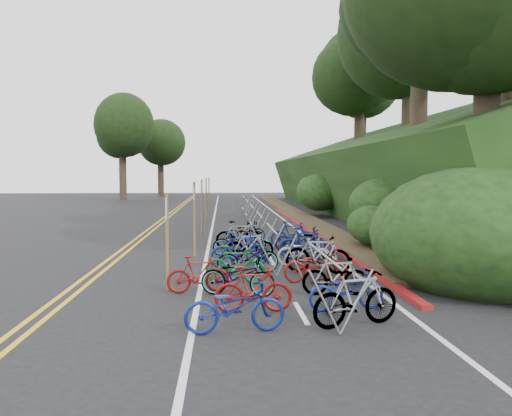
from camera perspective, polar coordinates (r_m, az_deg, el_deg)
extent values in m
plane|color=black|center=(12.12, -11.22, -9.37)|extent=(120.00, 120.00, 0.00)
cube|color=gold|center=(22.18, -13.42, -3.32)|extent=(0.12, 80.00, 0.01)
cube|color=gold|center=(22.13, -12.65, -3.32)|extent=(0.12, 80.00, 0.01)
cube|color=silver|center=(21.88, -5.24, -3.33)|extent=(0.12, 80.00, 0.01)
cube|color=silver|center=(22.17, 5.69, -3.23)|extent=(0.12, 80.00, 0.01)
cube|color=silver|center=(10.20, 5.17, -11.85)|extent=(0.10, 1.60, 0.01)
cube|color=silver|center=(16.01, 1.80, -6.01)|extent=(0.10, 1.60, 0.01)
cube|color=silver|center=(21.92, 0.26, -3.29)|extent=(0.10, 1.60, 0.01)
cube|color=silver|center=(27.87, -0.62, -1.73)|extent=(0.10, 1.60, 0.01)
cube|color=silver|center=(33.84, -1.19, -0.72)|extent=(0.10, 1.60, 0.01)
cube|color=silver|center=(39.82, -1.59, -0.01)|extent=(0.10, 1.60, 0.01)
cube|color=silver|center=(45.80, -1.88, 0.51)|extent=(0.10, 1.60, 0.01)
cube|color=maroon|center=(24.21, 6.08, -2.51)|extent=(0.25, 28.00, 0.10)
cube|color=black|center=(35.75, 15.74, 3.87)|extent=(12.32, 44.00, 9.11)
cube|color=#382819|center=(34.15, 4.35, -0.56)|extent=(1.40, 44.00, 0.16)
ellipsoid|color=#284C19|center=(15.84, 17.12, -2.51)|extent=(2.00, 2.80, 1.60)
ellipsoid|color=#284C19|center=(20.76, 14.28, 0.46)|extent=(2.60, 3.64, 2.08)
ellipsoid|color=#284C19|center=(26.82, 12.76, 2.20)|extent=(2.20, 3.08, 1.76)
ellipsoid|color=#284C19|center=(32.33, 7.33, 1.79)|extent=(3.00, 4.20, 2.40)
ellipsoid|color=#284C19|center=(38.34, 6.62, 2.39)|extent=(2.40, 3.36, 1.92)
ellipsoid|color=#284C19|center=(42.50, 7.38, 3.46)|extent=(2.80, 3.92, 2.24)
ellipsoid|color=#284C19|center=(18.61, 13.23, -1.93)|extent=(1.80, 2.52, 1.44)
ellipsoid|color=#284C19|center=(30.87, 12.08, 3.56)|extent=(3.20, 4.48, 2.56)
ellipsoid|color=black|center=(13.88, 23.92, -2.87)|extent=(5.28, 6.16, 3.52)
cylinder|color=#2D2319|center=(16.73, 24.74, 6.73)|extent=(0.77, 0.77, 4.98)
cylinder|color=#2D2319|center=(20.78, 27.07, 12.09)|extent=(0.83, 0.83, 6.13)
cylinder|color=#2D2319|center=(25.64, 18.09, 9.59)|extent=(0.81, 0.81, 5.75)
ellipsoid|color=black|center=(26.71, 18.35, 21.04)|extent=(8.17, 8.17, 7.76)
cylinder|color=#2D2319|center=(34.07, 17.00, 10.01)|extent=(0.85, 0.85, 6.51)
ellipsoid|color=black|center=(35.24, 17.21, 19.86)|extent=(9.37, 9.37, 8.90)
cylinder|color=#2D2319|center=(41.26, 11.68, 7.66)|extent=(0.79, 0.79, 5.36)
ellipsoid|color=black|center=(41.86, 11.77, 14.27)|extent=(7.15, 7.15, 6.79)
cylinder|color=#2D2319|center=(49.70, 12.01, 8.27)|extent=(0.83, 0.83, 6.13)
ellipsoid|color=black|center=(50.44, 12.11, 14.65)|extent=(8.51, 8.51, 8.09)
cylinder|color=#2D2319|center=(54.72, -14.97, 3.55)|extent=(0.77, 0.77, 4.98)
ellipsoid|color=black|center=(54.88, -15.06, 8.29)|extent=(6.81, 6.81, 6.47)
cylinder|color=#2D2319|center=(62.15, -10.82, 3.48)|extent=(0.75, 0.75, 4.60)
ellipsoid|color=black|center=(62.26, -10.87, 7.24)|extent=(5.96, 5.96, 5.66)
cylinder|color=gray|center=(10.09, 7.75, -5.32)|extent=(0.05, 3.12, 0.05)
cylinder|color=gray|center=(8.76, 7.84, -10.64)|extent=(0.58, 0.04, 1.14)
cylinder|color=gray|center=(8.88, 11.44, -10.47)|extent=(0.58, 0.04, 1.14)
cylinder|color=gray|center=(11.56, 4.89, -7.02)|extent=(0.58, 0.04, 1.14)
cylinder|color=gray|center=(11.66, 7.63, -6.95)|extent=(0.58, 0.04, 1.14)
cylinder|color=gray|center=(14.85, 1.80, -2.33)|extent=(0.05, 3.00, 0.05)
cylinder|color=gray|center=(13.53, 1.19, -5.41)|extent=(0.58, 0.04, 1.13)
cylinder|color=gray|center=(13.59, 3.56, -5.38)|extent=(0.58, 0.04, 1.13)
cylinder|color=gray|center=(16.28, 0.33, -3.81)|extent=(0.58, 0.04, 1.13)
cylinder|color=gray|center=(16.33, 2.29, -3.79)|extent=(0.58, 0.04, 1.13)
cylinder|color=gray|center=(19.81, 0.38, -0.74)|extent=(0.05, 3.00, 0.05)
cylinder|color=gray|center=(18.46, -0.17, -2.88)|extent=(0.58, 0.04, 1.13)
cylinder|color=gray|center=(18.51, 1.57, -2.87)|extent=(0.58, 0.04, 1.13)
cylinder|color=gray|center=(21.24, -0.65, -1.98)|extent=(0.58, 0.04, 1.13)
cylinder|color=gray|center=(21.28, 0.86, -1.97)|extent=(0.58, 0.04, 1.13)
cylinder|color=gray|center=(24.79, -0.46, 0.21)|extent=(0.05, 3.00, 0.05)
cylinder|color=gray|center=(23.43, -0.95, -1.42)|extent=(0.58, 0.04, 1.13)
cylinder|color=gray|center=(23.46, 0.42, -1.41)|extent=(0.58, 0.04, 1.13)
cylinder|color=gray|center=(26.21, -1.25, -0.84)|extent=(0.58, 0.04, 1.13)
cylinder|color=gray|center=(26.24, -0.03, -0.83)|extent=(0.58, 0.04, 1.13)
cylinder|color=gray|center=(29.77, -1.03, 0.85)|extent=(0.05, 3.00, 0.05)
cylinder|color=gray|center=(28.40, -1.45, -0.47)|extent=(0.58, 0.04, 1.13)
cylinder|color=gray|center=(28.43, -0.33, -0.46)|extent=(0.58, 0.04, 1.13)
cylinder|color=gray|center=(31.19, -1.67, -0.07)|extent=(0.58, 0.04, 1.13)
cylinder|color=gray|center=(31.22, -0.64, -0.06)|extent=(0.58, 0.04, 1.13)
cylinder|color=gray|center=(34.76, -1.43, 1.30)|extent=(0.05, 3.00, 0.05)
cylinder|color=gray|center=(33.39, -1.81, 0.20)|extent=(0.58, 0.04, 1.13)
cylinder|color=gray|center=(33.41, -0.85, 0.20)|extent=(0.58, 0.04, 1.13)
cylinder|color=gray|center=(36.18, -1.97, 0.49)|extent=(0.58, 0.04, 1.13)
cylinder|color=gray|center=(36.20, -1.08, 0.50)|extent=(0.58, 0.04, 1.13)
cylinder|color=brown|center=(12.01, -10.12, -3.87)|extent=(0.08, 0.08, 2.31)
cube|color=silver|center=(11.93, -10.16, -0.04)|extent=(0.02, 0.40, 0.50)
cylinder|color=brown|center=(16.79, -7.06, -1.28)|extent=(0.08, 0.08, 2.50)
cube|color=silver|center=(16.73, -7.08, 1.79)|extent=(0.02, 0.40, 0.50)
cylinder|color=brown|center=(22.76, -6.21, 0.11)|extent=(0.08, 0.08, 2.50)
cube|color=silver|center=(22.72, -6.23, 2.37)|extent=(0.02, 0.40, 0.50)
cylinder|color=brown|center=(28.75, -5.72, 0.92)|extent=(0.08, 0.08, 2.50)
cube|color=silver|center=(28.71, -5.73, 2.71)|extent=(0.02, 0.40, 0.50)
cylinder|color=brown|center=(34.74, -5.39, 1.45)|extent=(0.08, 0.08, 2.50)
cube|color=silver|center=(34.71, -5.40, 2.93)|extent=(0.02, 0.40, 0.50)
imported|color=maroon|center=(11.78, -6.64, -7.53)|extent=(0.52, 1.48, 0.87)
imported|color=navy|center=(8.87, -2.44, -11.18)|extent=(0.84, 1.83, 0.93)
imported|color=slate|center=(9.37, 11.36, -10.04)|extent=(0.98, 1.82, 1.05)
imported|color=maroon|center=(10.10, -0.33, -9.27)|extent=(0.45, 1.56, 0.94)
imported|color=navy|center=(10.43, 10.30, -9.16)|extent=(0.80, 1.68, 0.85)
imported|color=slate|center=(11.42, -2.09, -7.78)|extent=(1.05, 1.83, 0.91)
imported|color=slate|center=(11.60, 9.08, -7.62)|extent=(0.52, 1.56, 0.92)
imported|color=#144C1E|center=(12.71, -2.38, -6.47)|extent=(0.87, 1.66, 0.96)
imported|color=maroon|center=(12.92, 6.87, -6.49)|extent=(0.73, 1.72, 0.88)
imported|color=slate|center=(13.80, -0.94, -5.64)|extent=(1.17, 1.92, 0.95)
imported|color=slate|center=(14.00, 7.07, -5.24)|extent=(1.05, 1.89, 1.09)
imported|color=navy|center=(14.71, -1.90, -4.79)|extent=(0.97, 1.86, 1.08)
imported|color=beige|center=(15.12, 5.53, -5.00)|extent=(0.94, 1.72, 0.85)
imported|color=slate|center=(16.00, -0.73, -4.29)|extent=(0.76, 1.66, 0.96)
imported|color=navy|center=(16.20, 5.65, -4.07)|extent=(0.98, 1.80, 1.04)
imported|color=slate|center=(17.04, -2.13, -3.87)|extent=(0.97, 1.82, 0.91)
imported|color=black|center=(17.44, 5.09, -3.64)|extent=(1.20, 1.91, 0.95)
imported|color=slate|center=(18.43, -1.96, -3.09)|extent=(0.64, 1.75, 1.03)
imported|color=navy|center=(18.64, 4.15, -3.05)|extent=(1.01, 1.73, 1.00)
imported|color=slate|center=(19.94, -1.25, -2.76)|extent=(1.05, 1.76, 0.88)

